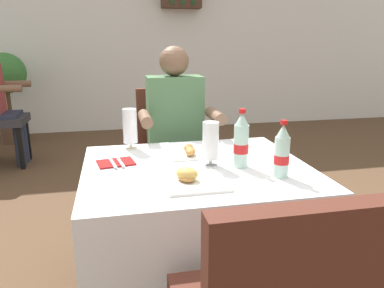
% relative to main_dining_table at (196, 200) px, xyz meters
% --- Properties ---
extents(back_wall, '(11.00, 0.12, 3.15)m').
position_rel_main_dining_table_xyz_m(back_wall, '(0.12, 4.04, 1.02)').
color(back_wall, white).
rests_on(back_wall, ground).
extents(main_dining_table, '(1.04, 0.89, 0.72)m').
position_rel_main_dining_table_xyz_m(main_dining_table, '(0.00, 0.00, 0.00)').
color(main_dining_table, white).
rests_on(main_dining_table, ground).
extents(chair_far_diner_seat, '(0.44, 0.50, 0.97)m').
position_rel_main_dining_table_xyz_m(chair_far_diner_seat, '(0.00, 0.84, 0.00)').
color(chair_far_diner_seat, '#4C2319').
rests_on(chair_far_diner_seat, ground).
extents(seated_diner_far, '(0.50, 0.46, 1.26)m').
position_rel_main_dining_table_xyz_m(seated_diner_far, '(0.03, 0.73, 0.16)').
color(seated_diner_far, '#282D42').
rests_on(seated_diner_far, ground).
extents(plate_near_camera, '(0.25, 0.25, 0.07)m').
position_rel_main_dining_table_xyz_m(plate_near_camera, '(-0.07, -0.21, 0.19)').
color(plate_near_camera, white).
rests_on(plate_near_camera, main_dining_table).
extents(plate_far_diner, '(0.23, 0.23, 0.05)m').
position_rel_main_dining_table_xyz_m(plate_far_diner, '(0.00, 0.18, 0.18)').
color(plate_far_diner, white).
rests_on(plate_far_diner, main_dining_table).
extents(beer_glass_left, '(0.08, 0.08, 0.21)m').
position_rel_main_dining_table_xyz_m(beer_glass_left, '(0.06, -0.01, 0.28)').
color(beer_glass_left, white).
rests_on(beer_glass_left, main_dining_table).
extents(beer_glass_middle, '(0.08, 0.08, 0.22)m').
position_rel_main_dining_table_xyz_m(beer_glass_middle, '(-0.29, 0.36, 0.28)').
color(beer_glass_middle, white).
rests_on(beer_glass_middle, main_dining_table).
extents(cola_bottle_primary, '(0.07, 0.07, 0.25)m').
position_rel_main_dining_table_xyz_m(cola_bottle_primary, '(0.32, -0.21, 0.28)').
color(cola_bottle_primary, silver).
rests_on(cola_bottle_primary, main_dining_table).
extents(cola_bottle_secondary, '(0.07, 0.07, 0.27)m').
position_rel_main_dining_table_xyz_m(cola_bottle_secondary, '(0.20, -0.05, 0.29)').
color(cola_bottle_secondary, silver).
rests_on(cola_bottle_secondary, main_dining_table).
extents(napkin_cutlery_set, '(0.19, 0.20, 0.01)m').
position_rel_main_dining_table_xyz_m(napkin_cutlery_set, '(-0.37, 0.12, 0.18)').
color(napkin_cutlery_set, maroon).
rests_on(napkin_cutlery_set, main_dining_table).
extents(potted_plant_corner, '(0.51, 0.51, 1.16)m').
position_rel_main_dining_table_xyz_m(potted_plant_corner, '(-1.70, 3.55, 0.21)').
color(potted_plant_corner, brown).
rests_on(potted_plant_corner, ground).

